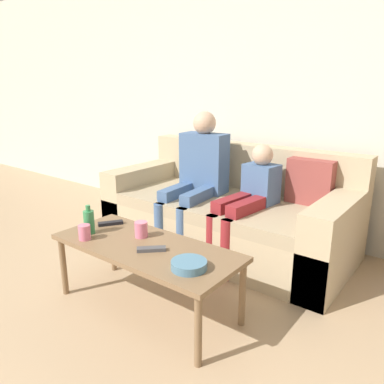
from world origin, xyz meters
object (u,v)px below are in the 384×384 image
(person_adult, at_px, (199,169))
(bottle, at_px, (89,221))
(couch, at_px, (228,215))
(coffee_table, at_px, (146,251))
(tv_remote_0, at_px, (111,223))
(tv_remote_1, at_px, (151,249))
(cup_far, at_px, (141,229))
(person_child, at_px, (249,197))
(cup_near, at_px, (85,232))
(snack_bowl, at_px, (189,265))

(person_adult, bearing_deg, bottle, -97.59)
(couch, height_order, coffee_table, couch)
(tv_remote_0, relative_size, tv_remote_1, 1.08)
(cup_far, distance_m, tv_remote_1, 0.23)
(coffee_table, distance_m, cup_far, 0.16)
(coffee_table, bearing_deg, tv_remote_1, -23.85)
(person_adult, relative_size, cup_far, 11.49)
(person_child, xyz_separation_m, cup_far, (-0.27, -0.90, -0.06))
(coffee_table, distance_m, person_adult, 1.14)
(tv_remote_0, distance_m, tv_remote_1, 0.54)
(cup_near, xyz_separation_m, bottle, (-0.06, 0.08, 0.03))
(tv_remote_1, bearing_deg, bottle, -129.12)
(couch, height_order, cup_near, couch)
(coffee_table, relative_size, cup_far, 11.94)
(coffee_table, relative_size, tv_remote_1, 7.79)
(cup_far, distance_m, tv_remote_0, 0.33)
(cup_far, xyz_separation_m, snack_bowl, (0.51, -0.16, -0.03))
(person_adult, height_order, cup_far, person_adult)
(couch, relative_size, tv_remote_1, 13.45)
(coffee_table, relative_size, person_adult, 1.04)
(couch, xyz_separation_m, tv_remote_0, (-0.32, -1.03, 0.16))
(person_child, distance_m, bottle, 1.21)
(cup_near, height_order, tv_remote_1, cup_near)
(coffee_table, distance_m, cup_near, 0.41)
(cup_near, bearing_deg, cup_far, 44.28)
(cup_near, relative_size, tv_remote_0, 0.57)
(coffee_table, bearing_deg, person_adult, 109.43)
(coffee_table, xyz_separation_m, tv_remote_0, (-0.44, 0.10, 0.05))
(couch, xyz_separation_m, coffee_table, (0.11, -1.13, 0.10))
(person_child, distance_m, tv_remote_0, 1.07)
(person_adult, relative_size, snack_bowl, 6.02)
(cup_far, relative_size, bottle, 0.53)
(person_adult, relative_size, person_child, 1.25)
(cup_near, bearing_deg, tv_remote_1, 16.08)
(person_child, bearing_deg, snack_bowl, -71.06)
(person_adult, xyz_separation_m, cup_near, (0.00, -1.21, -0.19))
(coffee_table, height_order, snack_bowl, snack_bowl)
(couch, relative_size, tv_remote_0, 12.43)
(cup_far, bearing_deg, coffee_table, -34.98)
(cup_far, bearing_deg, person_adult, 104.88)
(snack_bowl, bearing_deg, couch, 112.93)
(person_child, bearing_deg, person_adult, 179.69)
(person_adult, height_order, tv_remote_0, person_adult)
(cup_near, relative_size, bottle, 0.50)
(cup_far, distance_m, snack_bowl, 0.54)
(tv_remote_1, bearing_deg, couch, 145.35)
(person_child, relative_size, cup_far, 9.21)
(couch, bearing_deg, person_adult, -160.28)
(couch, xyz_separation_m, snack_bowl, (0.51, -1.21, 0.17))
(tv_remote_0, bearing_deg, person_adult, 119.68)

